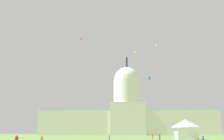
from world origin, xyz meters
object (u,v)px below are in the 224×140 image
Objects in this scene: person_olive_mid_right at (159,138)px; kite_yellow_high at (136,53)px; capitol_building at (127,114)px; kite_green_high at (146,79)px; kite_pink_high at (157,46)px; kite_blue_mid at (149,78)px; kite_white_high at (164,67)px; event_tent at (186,129)px; kite_red_high at (81,39)px; kite_turquoise_mid at (116,77)px; person_denim_front_center at (203,140)px; person_orange_aisle_center at (152,137)px; person_grey_edge_west at (109,138)px.

kite_yellow_high reaches higher than person_olive_mid_right.
capitol_building is 51.12m from kite_green_high.
kite_pink_high is (19.36, -56.32, 41.63)m from capitol_building.
kite_white_high is at bearing 170.14° from kite_blue_mid.
kite_pink_high is (4.75, 80.17, 56.49)m from event_tent.
kite_pink_high is at bearing 174.18° from kite_blue_mid.
kite_pink_high is (15.71, 98.32, 58.78)m from person_olive_mid_right.
kite_turquoise_mid is (21.04, -29.31, -29.71)m from kite_red_high.
capitol_building is 96.45× the size of kite_pink_high.
capitol_building is 85.77× the size of person_olive_mid_right.
person_olive_mid_right is 1.58× the size of kite_turquoise_mid.
kite_blue_mid is at bearing 97.32° from person_denim_front_center.
person_denim_front_center is 91.95m from kite_yellow_high.
kite_green_high reaches higher than person_orange_aisle_center.
event_tent is 5.88× the size of kite_turquoise_mid.
kite_red_high is (-52.93, -32.37, 8.99)m from kite_white_high.
person_grey_edge_west is at bearing -93.40° from capitol_building.
event_tent is 39.41m from kite_turquoise_mid.
event_tent is at bearing -89.42° from kite_green_high.
kite_blue_mid is at bearing -95.14° from kite_green_high.
kite_turquoise_mid is at bearing -173.13° from kite_red_high.
kite_green_high is at bearing -74.46° from capitol_building.
person_olive_mid_right is at bearing 64.69° from kite_turquoise_mid.
kite_pink_high is (11.12, 43.60, 32.16)m from kite_blue_mid.
kite_white_high is 2.35× the size of kite_red_high.
person_orange_aisle_center reaches higher than person_denim_front_center.
person_grey_edge_west is 74.87m from kite_yellow_high.
kite_green_high is 2.75× the size of kite_yellow_high.
person_grey_edge_west is at bearing 137.21° from person_denim_front_center.
kite_red_high is at bearing -137.68° from kite_green_high.
kite_green_high is (2.88, 123.20, 38.49)m from person_denim_front_center.
kite_turquoise_mid is (-31.89, -61.67, -20.72)m from kite_white_high.
event_tent is 98.56m from kite_green_high.
kite_yellow_high reaches higher than person_orange_aisle_center.
event_tent is 4.45× the size of person_grey_edge_west.
event_tent is at bearing 87.12° from person_denim_front_center.
capitol_building reaches higher than kite_turquoise_mid.
kite_blue_mid reaches higher than person_orange_aisle_center.
kite_green_high reaches higher than event_tent.
event_tent is at bearing 54.98° from person_olive_mid_right.
event_tent is 5.45× the size of kite_yellow_high.
kite_yellow_high reaches higher than kite_green_high.
kite_yellow_high is (11.64, 59.46, 43.98)m from person_grey_edge_west.
kite_green_high is (-2.15, 91.69, 36.09)m from event_tent.
kite_white_high is 42.83m from kite_yellow_high.
kite_blue_mid is at bearing 116.26° from kite_pink_high.
kite_pink_high is 24.42m from kite_green_high.
capitol_building is at bearing 127.93° from kite_white_high.
kite_white_high is 1.90× the size of kite_yellow_high.
kite_red_high is at bearing 128.77° from event_tent.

